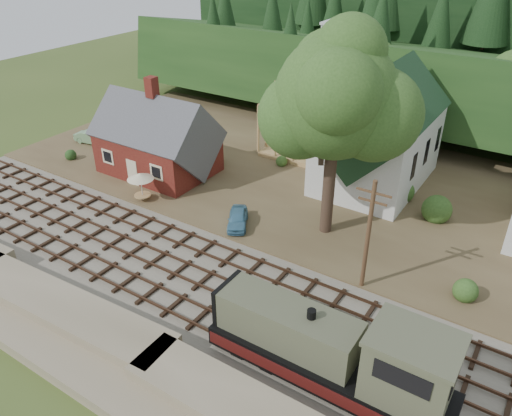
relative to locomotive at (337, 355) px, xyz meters
The scene contains 16 objects.
ground 9.65m from the locomotive, 161.35° to the left, with size 140.00×140.00×0.00m, color #384C1E.
embankment 10.69m from the locomotive, 148.28° to the right, with size 64.00×5.00×1.60m, color #7F7259.
railroad_bed 9.63m from the locomotive, 161.35° to the left, with size 64.00×11.00×0.16m, color #726B5B.
village_flat 22.90m from the locomotive, 112.96° to the left, with size 64.00×26.00×0.30m, color brown.
hillside 45.93m from the locomotive, 101.18° to the left, with size 70.00×28.00×8.00m, color #1E3F19.
ridge 61.69m from the locomotive, 98.30° to the left, with size 80.00×20.00×12.00m, color black.
depot 28.58m from the locomotive, 150.65° to the left, with size 10.80×7.41×9.00m.
church 23.89m from the locomotive, 106.91° to the left, with size 8.40×15.17×13.00m.
timber_frame 29.12m from the locomotive, 120.79° to the left, with size 8.20×6.20×6.99m.
lattice_tower 35.27m from the locomotive, 115.66° to the left, with size 3.20×3.20×12.12m.
big_tree 16.74m from the locomotive, 117.21° to the left, with size 10.90×8.40×14.70m.
telegraph_pole_near 8.66m from the locomotive, 103.01° to the left, with size 2.20×0.28×8.00m.
locomotive is the anchor object (origin of this frame).
car_blue 16.35m from the locomotive, 142.74° to the left, with size 1.47×3.65×1.24m, color #518DAD.
car_green 38.67m from the locomotive, 157.07° to the left, with size 1.38×3.96×1.30m, color #78A673.
patio_set 23.85m from the locomotive, 158.25° to the left, with size 2.25×2.25×2.50m.
Camera 1 is at (15.27, -20.26, 21.09)m, focal length 35.00 mm.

